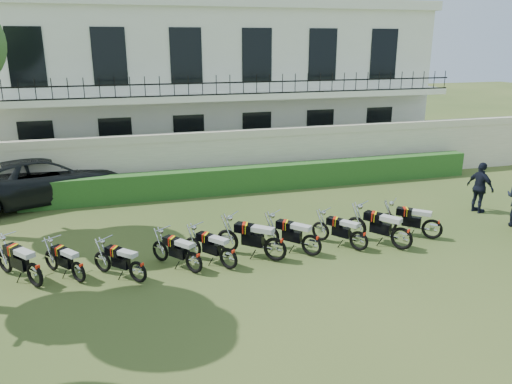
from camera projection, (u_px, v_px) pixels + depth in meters
ground at (309, 269)px, 12.94m from camera, size 100.00×100.00×0.00m
perimeter_wall at (235, 158)px, 19.95m from camera, size 30.00×0.35×2.30m
hedge at (264, 178)px, 19.67m from camera, size 18.00×0.60×1.00m
building at (205, 82)px, 24.68m from camera, size 20.40×9.60×7.40m
motorcycle_0 at (34, 269)px, 11.84m from camera, size 1.29×1.60×1.07m
motorcycle_1 at (78, 267)px, 12.10m from camera, size 1.09×1.40×0.92m
motorcycle_2 at (138, 267)px, 12.09m from camera, size 1.28×1.30×0.95m
motorcycle_3 at (194, 257)px, 12.59m from camera, size 1.16×1.46×0.97m
motorcycle_4 at (228, 253)px, 12.80m from camera, size 1.19×1.48×0.99m
motorcycle_5 at (275, 243)px, 13.25m from camera, size 1.66×1.43×1.14m
motorcycle_6 at (312, 240)px, 13.58m from camera, size 1.37×1.49×1.05m
motorcycle_7 at (359, 236)px, 13.94m from camera, size 1.15×1.50×0.99m
motorcycle_8 at (402, 233)px, 13.98m from camera, size 1.29×1.74×1.13m
motorcycle_9 at (433, 224)px, 14.75m from camera, size 1.51×1.33×1.05m
suv at (44, 178)px, 18.28m from camera, size 6.66×4.53×1.69m
officer_5 at (480, 188)px, 17.02m from camera, size 0.64×1.10×1.76m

